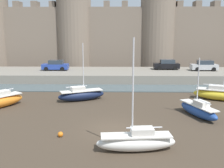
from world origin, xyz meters
name	(u,v)px	position (x,y,z in m)	size (l,w,h in m)	color
ground_plane	(113,129)	(0.00, 0.00, 0.00)	(160.00, 160.00, 0.00)	#423528
water_channel	(115,88)	(0.00, 14.84, 0.05)	(80.00, 4.50, 0.10)	#47565B
quay_road	(115,75)	(0.00, 22.09, 0.65)	(60.42, 10.00, 1.30)	gray
castle	(116,30)	(0.00, 33.04, 7.67)	(55.79, 7.38, 19.87)	#7A6B5B
sailboat_midflat_left	(198,110)	(7.35, 3.21, 0.61)	(2.72, 4.93, 5.10)	#234793
sailboat_near_channel_right	(136,141)	(1.50, -3.64, 0.62)	(5.00, 1.69, 6.90)	silver
sailboat_midflat_right	(81,95)	(-3.54, 8.51, 0.65)	(5.22, 3.37, 6.13)	#141E3D
sailboat_foreground_right	(220,94)	(11.40, 8.93, 0.68)	(5.73, 3.62, 6.41)	yellow
mooring_buoy_near_channel	(60,134)	(-3.65, -1.57, 0.19)	(0.38, 0.38, 0.38)	orange
car_quay_west	(167,65)	(8.37, 23.89, 2.08)	(4.10, 1.89, 1.62)	black
car_quay_centre_east	(56,65)	(-9.53, 22.56, 2.08)	(4.10, 1.89, 1.62)	#263F99
car_quay_east	(204,66)	(14.07, 22.61, 2.08)	(4.10, 1.89, 1.62)	#B2B5B7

